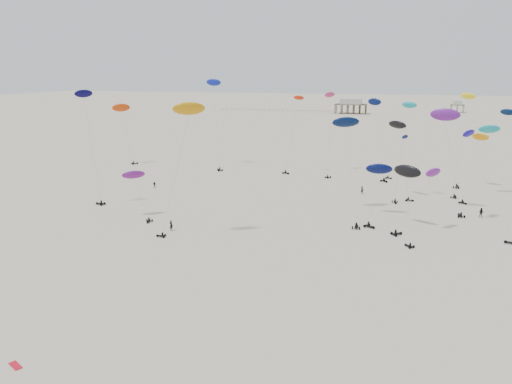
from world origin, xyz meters
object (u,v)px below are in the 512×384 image
(rig_0, at_px, (136,182))
(rig_9, at_px, (89,132))
(pavilion_small, at_px, (457,107))
(rig_4, at_px, (377,179))
(spectator_0, at_px, (171,231))
(pavilion_main, at_px, (351,107))

(rig_0, distance_m, rig_9, 17.68)
(pavilion_small, bearing_deg, rig_0, -106.33)
(rig_4, relative_size, rig_9, 0.54)
(rig_9, bearing_deg, pavilion_small, -15.69)
(rig_4, bearing_deg, pavilion_small, -151.71)
(pavilion_small, bearing_deg, spectator_0, -104.08)
(rig_9, bearing_deg, pavilion_main, -2.97)
(pavilion_main, xyz_separation_m, rig_0, (-14.97, -259.95, 2.56))
(pavilion_small, height_order, rig_0, rig_0)
(rig_9, xyz_separation_m, spectator_0, (24.55, -13.17, -15.47))
(pavilion_main, bearing_deg, pavilion_small, 23.20)
(spectator_0, bearing_deg, rig_0, -16.68)
(rig_0, bearing_deg, rig_9, -34.63)
(pavilion_small, xyz_separation_m, rig_0, (-84.97, -289.95, 3.30))
(pavilion_small, distance_m, rig_9, 300.61)
(rig_0, distance_m, rig_4, 47.08)
(rig_0, bearing_deg, pavilion_main, -103.52)
(pavilion_main, relative_size, spectator_0, 9.32)
(rig_4, height_order, spectator_0, rig_4)
(rig_4, distance_m, spectator_0, 40.77)
(rig_0, xyz_separation_m, rig_4, (45.11, 13.46, 0.58))
(pavilion_main, xyz_separation_m, rig_4, (30.14, -246.48, 3.15))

